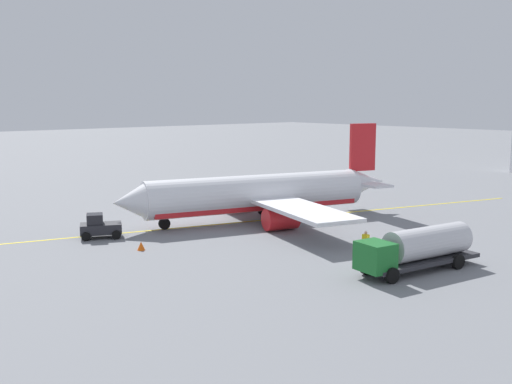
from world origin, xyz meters
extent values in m
plane|color=slate|center=(0.00, 0.00, 0.00)|extent=(400.00, 400.00, 0.00)
cylinder|color=white|center=(0.00, 0.00, 2.87)|extent=(23.36, 10.06, 3.75)
cube|color=red|center=(0.00, 0.00, 1.84)|extent=(21.93, 9.05, 1.05)
cone|color=white|center=(12.40, -3.59, 2.87)|extent=(4.10, 4.35, 3.60)
cone|color=white|center=(-13.02, 3.77, 3.25)|extent=(5.22, 4.32, 3.19)
cube|color=red|center=(-12.40, 3.59, 7.15)|extent=(3.17, 1.24, 5.20)
cube|color=white|center=(-12.40, 3.59, 3.27)|extent=(4.64, 8.74, 0.24)
cube|color=white|center=(-0.96, 0.28, 2.41)|extent=(12.69, 29.27, 0.36)
cylinder|color=red|center=(1.25, 5.05, 1.16)|extent=(3.66, 2.91, 2.10)
cylinder|color=red|center=(-1.64, -4.94, 1.16)|extent=(3.66, 2.91, 2.10)
cylinder|color=#4C4C51|center=(9.30, -2.69, 1.15)|extent=(0.24, 0.24, 1.20)
cylinder|color=black|center=(9.30, -2.69, 0.55)|extent=(1.17, 0.69, 1.10)
cylinder|color=#4C4C51|center=(-1.20, 3.05, 1.15)|extent=(0.24, 0.24, 1.20)
cylinder|color=black|center=(-1.20, 3.05, 0.55)|extent=(1.17, 0.69, 1.10)
cylinder|color=#4C4C51|center=(-2.64, -1.94, 1.15)|extent=(0.24, 0.24, 1.20)
cylinder|color=black|center=(-2.64, -1.94, 0.55)|extent=(1.17, 0.69, 1.10)
cube|color=#2D2D33|center=(2.67, 21.46, 0.70)|extent=(10.19, 3.99, 0.30)
cube|color=#196B28|center=(7.17, 20.77, 1.65)|extent=(2.34, 2.68, 2.00)
cube|color=black|center=(8.06, 20.63, 2.05)|extent=(0.46, 2.00, 0.90)
cylinder|color=silver|center=(2.07, 21.56, 2.00)|extent=(7.39, 3.36, 2.30)
cylinder|color=black|center=(6.97, 22.06, 0.55)|extent=(1.14, 0.51, 1.10)
cylinder|color=black|center=(6.59, 19.59, 0.55)|extent=(1.14, 0.51, 1.10)
cylinder|color=black|center=(0.40, 23.08, 0.55)|extent=(1.14, 0.51, 1.10)
cylinder|color=black|center=(0.01, 20.61, 0.55)|extent=(1.14, 0.51, 1.10)
cube|color=#232328|center=(15.52, -3.40, 0.85)|extent=(4.11, 3.38, 0.90)
cube|color=black|center=(15.97, -3.62, 1.75)|extent=(1.96, 2.05, 0.90)
cylinder|color=black|center=(13.91, -3.73, 0.40)|extent=(0.85, 0.62, 0.80)
cylinder|color=black|center=(14.79, -1.93, 0.40)|extent=(0.85, 0.62, 0.80)
cylinder|color=black|center=(16.25, -4.87, 0.40)|extent=(0.85, 0.62, 0.80)
cylinder|color=black|center=(17.13, -3.07, 0.40)|extent=(0.85, 0.62, 0.80)
cube|color=navy|center=(1.53, 15.43, 0.42)|extent=(0.34, 0.45, 0.85)
cube|color=yellow|center=(1.53, 15.43, 1.15)|extent=(0.38, 0.54, 0.60)
sphere|color=tan|center=(1.53, 15.43, 1.59)|extent=(0.24, 0.24, 0.24)
cone|color=#F2590F|center=(15.01, 2.72, 0.31)|extent=(0.55, 0.55, 0.61)
cone|color=#F2590F|center=(15.13, 2.97, 0.36)|extent=(0.65, 0.65, 0.73)
cube|color=yellow|center=(0.00, 0.00, 0.01)|extent=(65.86, 19.32, 0.01)
camera|label=1|loc=(39.46, 45.52, 12.24)|focal=42.00mm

